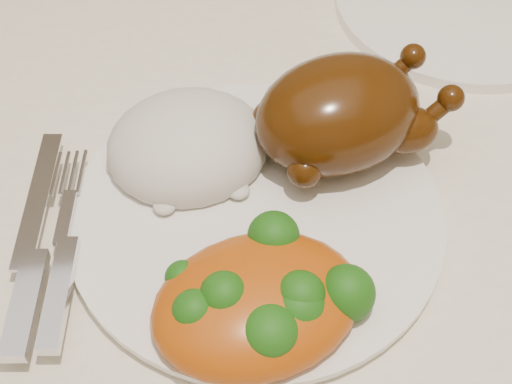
{
  "coord_description": "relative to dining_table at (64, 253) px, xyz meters",
  "views": [
    {
      "loc": [
        0.13,
        -0.37,
        1.17
      ],
      "look_at": [
        0.16,
        -0.06,
        0.8
      ],
      "focal_mm": 50.0,
      "sensor_mm": 36.0,
      "label": 1
    }
  ],
  "objects": [
    {
      "name": "dining_table",
      "position": [
        0.0,
        0.0,
        0.0
      ],
      "size": [
        1.6,
        0.9,
        0.76
      ],
      "color": "brown",
      "rests_on": "floor"
    },
    {
      "name": "tablecloth",
      "position": [
        0.0,
        0.0,
        0.07
      ],
      "size": [
        1.73,
        1.03,
        0.18
      ],
      "color": "beige",
      "rests_on": "dining_table"
    },
    {
      "name": "dinner_plate",
      "position": [
        0.16,
        -0.06,
        0.11
      ],
      "size": [
        0.27,
        0.27,
        0.01
      ],
      "primitive_type": "cylinder",
      "rotation": [
        0.0,
        0.0,
        0.05
      ],
      "color": "white",
      "rests_on": "tablecloth"
    },
    {
      "name": "side_plate",
      "position": [
        0.38,
        0.17,
        0.11
      ],
      "size": [
        0.24,
        0.24,
        0.01
      ],
      "primitive_type": "cylinder",
      "rotation": [
        0.0,
        0.0,
        -0.04
      ],
      "color": "white",
      "rests_on": "tablecloth"
    },
    {
      "name": "roast_chicken",
      "position": [
        0.23,
        -0.01,
        0.15
      ],
      "size": [
        0.16,
        0.13,
        0.08
      ],
      "rotation": [
        0.0,
        0.0,
        0.31
      ],
      "color": "#462307",
      "rests_on": "dinner_plate"
    },
    {
      "name": "rice_mound",
      "position": [
        0.12,
        -0.01,
        0.13
      ],
      "size": [
        0.13,
        0.12,
        0.06
      ],
      "rotation": [
        0.0,
        0.0,
        0.15
      ],
      "color": "white",
      "rests_on": "dinner_plate"
    },
    {
      "name": "mac_and_cheese",
      "position": [
        0.16,
        -0.14,
        0.13
      ],
      "size": [
        0.15,
        0.13,
        0.05
      ],
      "rotation": [
        0.0,
        0.0,
        0.25
      ],
      "color": "#B64C0B",
      "rests_on": "dinner_plate"
    },
    {
      "name": "cutlery",
      "position": [
        0.02,
        -0.09,
        0.12
      ],
      "size": [
        0.04,
        0.19,
        0.01
      ],
      "rotation": [
        0.0,
        0.0,
        -0.1
      ],
      "color": "silver",
      "rests_on": "dinner_plate"
    }
  ]
}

